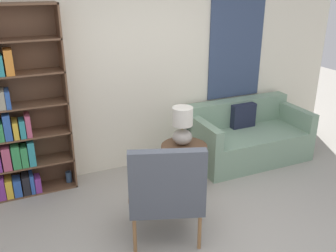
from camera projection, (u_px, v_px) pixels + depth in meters
The scene contains 6 objects.
wall_back at pixel (132, 67), 4.73m from camera, with size 6.40×0.08×2.70m.
bookshelf at pixel (10, 117), 4.15m from camera, with size 1.00×0.30×2.18m.
armchair at pixel (166, 189), 3.48m from camera, with size 0.86×0.81×1.04m.
couch at pixel (247, 137), 5.30m from camera, with size 1.62×0.86×0.79m.
side_table at pixel (184, 150), 4.44m from camera, with size 0.55×0.55×0.56m.
table_lamp at pixel (182, 126), 4.38m from camera, with size 0.24×0.24×0.46m.
Camera 1 is at (-1.45, -2.42, 2.41)m, focal length 40.00 mm.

